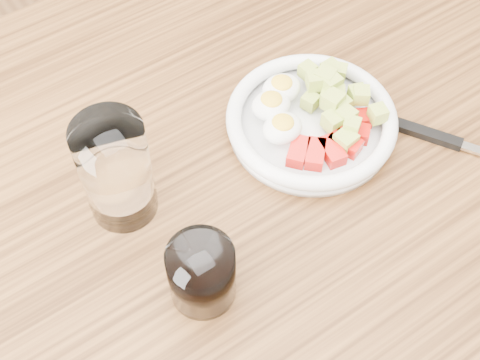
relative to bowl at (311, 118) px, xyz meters
The scene contains 5 objects.
dining_table 0.17m from the bowl, 160.22° to the right, with size 1.50×0.90×0.77m.
bowl is the anchor object (origin of this frame).
fork 0.16m from the bowl, 41.51° to the right, with size 0.13×0.20×0.01m.
water_glass 0.25m from the bowl, behind, with size 0.08×0.08×0.14m, color white.
coffee_glass 0.26m from the bowl, 154.03° to the right, with size 0.07×0.07×0.08m.
Camera 1 is at (-0.25, -0.34, 1.43)m, focal length 50.00 mm.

